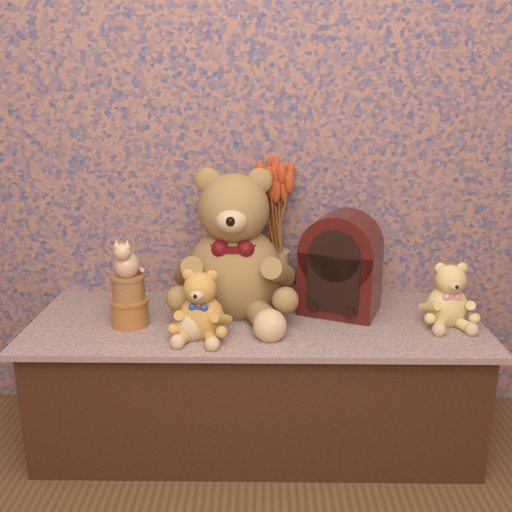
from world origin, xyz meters
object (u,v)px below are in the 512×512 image
Objects in this scene: ceramic_vase at (273,278)px; biscuit_tin_lower at (130,312)px; cat_figurine at (126,257)px; teddy_large at (235,237)px; teddy_small at (448,291)px; cathedral_radio at (341,263)px; teddy_medium at (201,300)px.

ceramic_vase reaches higher than biscuit_tin_lower.
cat_figurine is at bearing 0.00° from biscuit_tin_lower.
teddy_large is 0.73m from teddy_small.
ceramic_vase is at bearing -176.10° from cathedral_radio.
cathedral_radio is at bearing 10.34° from biscuit_tin_lower.
teddy_small is 0.60m from ceramic_vase.
ceramic_vase is (-0.57, 0.18, -0.02)m from teddy_small.
teddy_medium is (-0.10, -0.20, -0.15)m from teddy_large.
teddy_medium is at bearing -13.45° from cat_figurine.
ceramic_vase is at bearing 33.06° from teddy_large.
cat_figurine is (-0.34, -0.12, -0.04)m from teddy_large.
teddy_small is 1.74× the size of cat_figurine.
teddy_small is 1.06m from cat_figurine.
teddy_large is 4.46× the size of biscuit_tin_lower.
biscuit_tin_lower is 0.19m from cat_figurine.
teddy_large is 2.73× the size of ceramic_vase.
teddy_small reaches higher than ceramic_vase.
cathedral_radio is (0.46, 0.21, 0.06)m from teddy_medium.
biscuit_tin_lower is 0.93× the size of cat_figurine.
teddy_small is 1.15× the size of ceramic_vase.
cathedral_radio is 2.70× the size of cat_figurine.
teddy_small is 0.64× the size of cathedral_radio.
cathedral_radio is (0.36, 0.01, -0.09)m from teddy_large.
biscuit_tin_lower is at bearing 168.76° from teddy_medium.
biscuit_tin_lower is at bearing -147.84° from cathedral_radio.
ceramic_vase is at bearing 28.12° from cat_figurine.
teddy_large is 4.13× the size of cat_figurine.
teddy_small is at bearing 14.77° from teddy_medium.
teddy_large reaches higher than cat_figurine.
teddy_small is at bearing -6.46° from teddy_large.
cathedral_radio is 0.26m from ceramic_vase.
teddy_medium is 0.81m from teddy_small.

